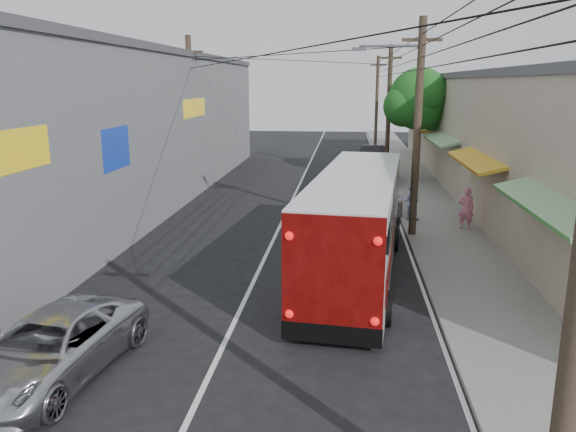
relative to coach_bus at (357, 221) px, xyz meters
name	(u,v)px	position (x,y,z in m)	size (l,w,h in m)	color
sidewalk	(423,199)	(3.49, 11.27, -1.55)	(3.00, 80.00, 0.12)	slate
building_right	(510,134)	(7.98, 13.27, 1.54)	(7.09, 40.00, 6.25)	#B5A490
building_left	(113,127)	(-11.51, 9.26, 2.04)	(7.20, 36.00, 7.25)	gray
utility_poles	(357,116)	(0.12, 11.59, 2.52)	(11.80, 45.28, 8.00)	#473828
street_tree	(420,101)	(3.86, 17.28, 3.07)	(4.40, 4.00, 6.60)	#3F2B19
coach_bus	(357,221)	(0.00, 0.00, 0.00)	(3.43, 10.95, 3.11)	silver
jeepney	(51,348)	(-6.08, -7.11, -0.96)	(2.13, 4.63, 1.29)	silver
parked_suv	(370,191)	(0.79, 9.27, -0.81)	(2.25, 5.52, 1.60)	#ABAAB3
parked_car_mid	(380,169)	(1.59, 16.01, -0.80)	(1.90, 4.72, 1.61)	#2A2B30
parked_car_far	(374,156)	(1.59, 23.20, -0.91)	(1.48, 4.23, 1.39)	black
pedestrian_near	(466,208)	(4.35, 5.28, -0.66)	(0.60, 0.39, 1.65)	pink
pedestrian_far	(411,202)	(2.39, 6.63, -0.74)	(0.72, 0.56, 1.49)	#92A2D4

